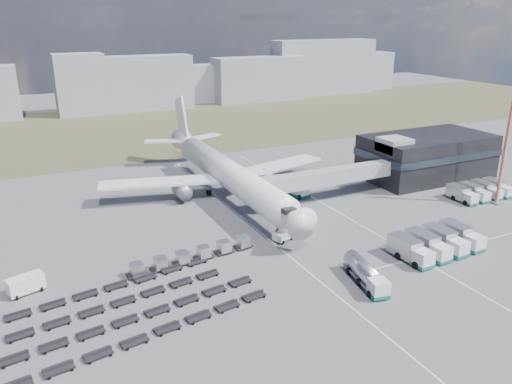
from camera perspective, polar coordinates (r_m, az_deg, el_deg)
name	(u,v)px	position (r m, az deg, el deg)	size (l,w,h in m)	color
ground	(305,257)	(80.10, 5.58, -7.43)	(420.00, 420.00, 0.00)	#565659
grass_strip	(139,127)	(178.44, -13.21, 7.22)	(420.00, 90.00, 0.01)	#4A452C
lane_markings	(344,239)	(87.34, 10.06, -5.29)	(47.12, 110.00, 0.01)	silver
terminal	(426,155)	(124.36, 18.90, 4.00)	(30.40, 16.40, 11.00)	black
jet_bridge	(320,178)	(102.14, 7.36, 1.57)	(30.30, 3.80, 7.05)	#939399
airliner	(225,172)	(105.04, -3.53, 2.33)	(51.59, 64.53, 17.62)	white
skyline	(128,85)	(214.43, -14.41, 11.81)	(295.48, 25.92, 25.77)	gray
fuel_tanker	(366,274)	(73.25, 12.45, -9.14)	(4.30, 10.16, 3.19)	white
pushback_tug	(283,236)	(85.26, 3.11, -5.05)	(3.54, 1.99, 1.57)	white
utility_van	(26,285)	(76.49, -24.82, -9.61)	(4.75, 2.15, 2.50)	white
catering_truck	(295,188)	(106.50, 4.44, 0.45)	(4.46, 7.22, 3.09)	white
service_trucks_near	(437,243)	(85.58, 19.93, -5.48)	(14.63, 8.57, 3.17)	white
service_trucks_far	(480,191)	(114.72, 24.25, 0.11)	(12.76, 7.36, 2.78)	white
uld_row	(193,255)	(78.51, -7.19, -7.15)	(21.06, 3.82, 1.91)	black
baggage_dollies	(131,309)	(67.99, -14.14, -12.88)	(34.69, 19.92, 0.77)	black
floodlight_mast	(507,138)	(109.76, 26.78, 5.52)	(2.59, 2.10, 27.14)	red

